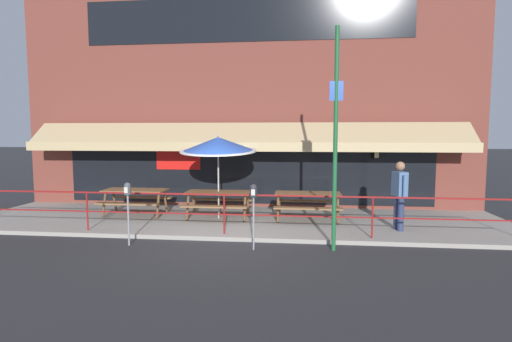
{
  "coord_description": "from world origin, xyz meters",
  "views": [
    {
      "loc": [
        1.79,
        -8.93,
        2.5
      ],
      "look_at": [
        0.62,
        1.6,
        1.5
      ],
      "focal_mm": 28.0,
      "sensor_mm": 36.0,
      "label": 1
    }
  ],
  "objects_px": {
    "pedestrian_walking": "(399,192)",
    "street_sign_pole": "(335,138)",
    "picnic_table_centre": "(218,197)",
    "parking_meter_near": "(128,195)",
    "picnic_table_right": "(308,199)",
    "patio_umbrella_centre": "(218,145)",
    "parking_meter_far": "(254,197)",
    "picnic_table_left": "(135,195)"
  },
  "relations": [
    {
      "from": "picnic_table_centre",
      "to": "pedestrian_walking",
      "type": "bearing_deg",
      "value": -10.32
    },
    {
      "from": "patio_umbrella_centre",
      "to": "parking_meter_near",
      "type": "distance_m",
      "value": 3.2
    },
    {
      "from": "picnic_table_right",
      "to": "parking_meter_far",
      "type": "height_order",
      "value": "parking_meter_far"
    },
    {
      "from": "patio_umbrella_centre",
      "to": "street_sign_pole",
      "type": "bearing_deg",
      "value": -39.88
    },
    {
      "from": "patio_umbrella_centre",
      "to": "picnic_table_right",
      "type": "bearing_deg",
      "value": -0.4
    },
    {
      "from": "street_sign_pole",
      "to": "parking_meter_far",
      "type": "bearing_deg",
      "value": -175.53
    },
    {
      "from": "picnic_table_right",
      "to": "parking_meter_far",
      "type": "relative_size",
      "value": 1.27
    },
    {
      "from": "picnic_table_left",
      "to": "picnic_table_centre",
      "type": "distance_m",
      "value": 2.51
    },
    {
      "from": "patio_umbrella_centre",
      "to": "pedestrian_walking",
      "type": "bearing_deg",
      "value": -10.8
    },
    {
      "from": "picnic_table_left",
      "to": "pedestrian_walking",
      "type": "height_order",
      "value": "pedestrian_walking"
    },
    {
      "from": "parking_meter_near",
      "to": "street_sign_pole",
      "type": "relative_size",
      "value": 0.3
    },
    {
      "from": "picnic_table_left",
      "to": "parking_meter_far",
      "type": "bearing_deg",
      "value": -35.86
    },
    {
      "from": "picnic_table_centre",
      "to": "street_sign_pole",
      "type": "xyz_separation_m",
      "value": [
        3.02,
        -2.48,
        1.69
      ]
    },
    {
      "from": "parking_meter_far",
      "to": "patio_umbrella_centre",
      "type": "bearing_deg",
      "value": 116.27
    },
    {
      "from": "parking_meter_far",
      "to": "street_sign_pole",
      "type": "distance_m",
      "value": 2.12
    },
    {
      "from": "picnic_table_right",
      "to": "parking_meter_far",
      "type": "xyz_separation_m",
      "value": [
        -1.2,
        -2.64,
        0.44
      ]
    },
    {
      "from": "picnic_table_centre",
      "to": "patio_umbrella_centre",
      "type": "relative_size",
      "value": 0.76
    },
    {
      "from": "picnic_table_right",
      "to": "pedestrian_walking",
      "type": "relative_size",
      "value": 1.05
    },
    {
      "from": "picnic_table_centre",
      "to": "picnic_table_right",
      "type": "relative_size",
      "value": 1.0
    },
    {
      "from": "picnic_table_centre",
      "to": "patio_umbrella_centre",
      "type": "bearing_deg",
      "value": 90.0
    },
    {
      "from": "picnic_table_centre",
      "to": "patio_umbrella_centre",
      "type": "distance_m",
      "value": 1.47
    },
    {
      "from": "picnic_table_centre",
      "to": "street_sign_pole",
      "type": "bearing_deg",
      "value": -39.42
    },
    {
      "from": "pedestrian_walking",
      "to": "street_sign_pole",
      "type": "bearing_deg",
      "value": -136.77
    },
    {
      "from": "picnic_table_centre",
      "to": "picnic_table_right",
      "type": "xyz_separation_m",
      "value": [
        2.51,
        0.02,
        0.0
      ]
    },
    {
      "from": "picnic_table_centre",
      "to": "parking_meter_near",
      "type": "height_order",
      "value": "parking_meter_near"
    },
    {
      "from": "picnic_table_left",
      "to": "parking_meter_near",
      "type": "height_order",
      "value": "parking_meter_near"
    },
    {
      "from": "picnic_table_left",
      "to": "patio_umbrella_centre",
      "type": "xyz_separation_m",
      "value": [
        2.51,
        -0.1,
        1.47
      ]
    },
    {
      "from": "street_sign_pole",
      "to": "picnic_table_right",
      "type": "bearing_deg",
      "value": 101.55
    },
    {
      "from": "pedestrian_walking",
      "to": "parking_meter_far",
      "type": "height_order",
      "value": "pedestrian_walking"
    },
    {
      "from": "picnic_table_left",
      "to": "picnic_table_centre",
      "type": "bearing_deg",
      "value": -3.3
    },
    {
      "from": "picnic_table_centre",
      "to": "picnic_table_left",
      "type": "bearing_deg",
      "value": 176.7
    },
    {
      "from": "parking_meter_far",
      "to": "picnic_table_right",
      "type": "bearing_deg",
      "value": 65.62
    },
    {
      "from": "patio_umbrella_centre",
      "to": "parking_meter_far",
      "type": "bearing_deg",
      "value": -63.73
    },
    {
      "from": "parking_meter_near",
      "to": "picnic_table_right",
      "type": "bearing_deg",
      "value": 33.14
    },
    {
      "from": "picnic_table_centre",
      "to": "parking_meter_far",
      "type": "bearing_deg",
      "value": -63.38
    },
    {
      "from": "patio_umbrella_centre",
      "to": "parking_meter_near",
      "type": "relative_size",
      "value": 1.67
    },
    {
      "from": "picnic_table_centre",
      "to": "parking_meter_near",
      "type": "distance_m",
      "value": 3.03
    },
    {
      "from": "picnic_table_right",
      "to": "parking_meter_near",
      "type": "bearing_deg",
      "value": -146.86
    },
    {
      "from": "parking_meter_near",
      "to": "street_sign_pole",
      "type": "height_order",
      "value": "street_sign_pole"
    },
    {
      "from": "pedestrian_walking",
      "to": "patio_umbrella_centre",
      "type": "bearing_deg",
      "value": 169.2
    },
    {
      "from": "picnic_table_left",
      "to": "patio_umbrella_centre",
      "type": "bearing_deg",
      "value": -2.37
    },
    {
      "from": "street_sign_pole",
      "to": "picnic_table_left",
      "type": "bearing_deg",
      "value": 154.58
    }
  ]
}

